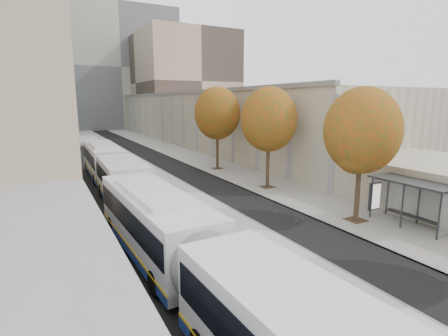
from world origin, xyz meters
TOP-DOWN VIEW (x-y plane):
  - bus_platform at (-3.88, 35.00)m, footprint 4.25×150.00m
  - sidewalk at (4.12, 35.00)m, footprint 4.75×150.00m
  - building_tan at (15.50, 64.00)m, footprint 18.00×92.00m
  - building_far_block at (6.00, 96.00)m, footprint 30.00×18.00m
  - bus_shelter at (5.69, 10.96)m, footprint 1.90×4.40m
  - tree_c at (3.60, 13.00)m, footprint 4.20×4.20m
  - tree_d at (3.60, 22.00)m, footprint 4.40×4.40m
  - tree_e at (3.60, 31.00)m, footprint 4.60×4.60m
  - bus_near at (-7.85, 10.12)m, footprint 3.23×17.37m
  - bus_far at (-7.42, 28.52)m, footprint 2.93×17.57m
  - distant_car at (-7.24, 57.92)m, footprint 1.94×3.94m

SIDE VIEW (x-z plane):
  - sidewalk at x=4.12m, z-range 0.00..0.08m
  - bus_platform at x=-3.88m, z-range 0.00..0.15m
  - distant_car at x=-7.24m, z-range 0.00..1.29m
  - bus_near at x=-7.85m, z-range 0.13..3.01m
  - bus_far at x=-7.42m, z-range 0.14..3.06m
  - bus_shelter at x=5.69m, z-range 0.92..3.45m
  - building_tan at x=15.50m, z-range 0.00..8.00m
  - tree_c at x=3.60m, z-range 1.61..8.89m
  - tree_d at x=3.60m, z-range 1.67..9.27m
  - tree_e at x=3.60m, z-range 1.73..9.64m
  - building_far_block at x=6.00m, z-range 0.00..30.00m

